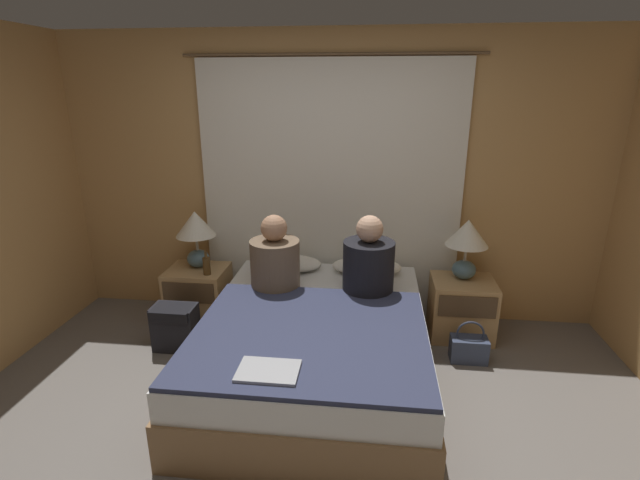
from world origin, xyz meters
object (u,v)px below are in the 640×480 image
bed (315,347)px  backpack_on_floor (175,325)px  lamp_right (467,240)px  person_right_in_bed (369,263)px  handbag_on_floor (469,348)px  lamp_left (196,230)px  laptop_on_bed (268,371)px  nightstand_left (199,295)px  beer_bottle_on_left_stand (207,266)px  pillow_left (288,263)px  pillow_right (367,266)px  person_left_in_bed (275,260)px  nightstand_right (461,308)px

bed → backpack_on_floor: (-1.17, 0.27, -0.04)m
lamp_right → person_right_in_bed: 0.90m
backpack_on_floor → handbag_on_floor: (2.33, 0.09, -0.10)m
backpack_on_floor → lamp_left: bearing=88.2°
laptop_on_bed → backpack_on_floor: laptop_on_bed is taller
nightstand_left → lamp_right: size_ratio=1.00×
person_right_in_bed → laptop_on_bed: bearing=-113.7°
lamp_right → beer_bottle_on_left_stand: size_ratio=2.41×
laptop_on_bed → nightstand_left: bearing=123.0°
pillow_left → person_right_in_bed: size_ratio=0.96×
beer_bottle_on_left_stand → handbag_on_floor: (2.18, -0.29, -0.48)m
pillow_left → pillow_right: (0.69, 0.00, 0.00)m
person_right_in_bed → backpack_on_floor: 1.63m
person_left_in_bed → pillow_left: bearing=86.3°
beer_bottle_on_left_stand → lamp_right: bearing=4.4°
person_right_in_bed → backpack_on_floor: (-1.53, -0.15, -0.55)m
pillow_left → person_right_in_bed: (0.70, -0.39, 0.18)m
nightstand_right → lamp_right: 0.59m
bed → lamp_right: 1.53m
pillow_right → laptop_on_bed: 1.65m
pillow_left → pillow_right: bearing=0.0°
lamp_left → laptop_on_bed: (0.99, -1.59, -0.29)m
nightstand_left → lamp_right: (2.31, 0.06, 0.59)m
person_right_in_bed → laptop_on_bed: 1.31m
pillow_left → beer_bottle_on_left_stand: 0.69m
bed → person_left_in_bed: (-0.37, 0.42, 0.49)m
bed → person_left_in_bed: bearing=131.3°
bed → handbag_on_floor: (1.16, 0.36, -0.15)m
handbag_on_floor → nightstand_left: bearing=170.1°
nightstand_left → lamp_left: bearing=90.0°
person_left_in_bed → person_right_in_bed: person_right_in_bed is taller
nightstand_left → nightstand_right: same height
person_left_in_bed → handbag_on_floor: bearing=-2.3°
lamp_right → pillow_left: lamp_right is taller
bed → nightstand_left: (-1.16, 0.76, -0.00)m
person_right_in_bed → handbag_on_floor: 1.03m
pillow_right → laptop_on_bed: bearing=-107.8°
lamp_right → laptop_on_bed: lamp_right is taller
beer_bottle_on_left_stand → laptop_on_bed: 1.66m
laptop_on_bed → handbag_on_floor: 1.79m
lamp_left → backpack_on_floor: size_ratio=1.37×
pillow_left → backpack_on_floor: bearing=-147.1°
nightstand_right → laptop_on_bed: (-1.32, -1.53, 0.30)m
nightstand_left → pillow_left: (0.81, 0.04, 0.32)m
pillow_left → person_left_in_bed: size_ratio=0.99×
nightstand_right → beer_bottle_on_left_stand: 2.20m
nightstand_left → nightstand_right: bearing=0.0°
lamp_left → beer_bottle_on_left_stand: lamp_left is taller
laptop_on_bed → person_left_in_bed: bearing=99.9°
person_right_in_bed → lamp_right: bearing=26.7°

